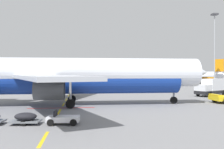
{
  "coord_description": "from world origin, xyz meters",
  "views": [
    {
      "loc": [
        20.44,
        -9.0,
        4.26
      ],
      "look_at": [
        24.49,
        24.73,
        4.02
      ],
      "focal_mm": 40.54,
      "sensor_mm": 36.0,
      "label": 1
    }
  ],
  "objects_px": {
    "catering_truck": "(212,87)",
    "baggage_train": "(26,118)",
    "airliner_foreground": "(82,75)",
    "airliner_far_center": "(196,76)",
    "apron_light_mast_far": "(215,41)"
  },
  "relations": [
    {
      "from": "catering_truck",
      "to": "baggage_train",
      "type": "xyz_separation_m",
      "value": [
        -28.35,
        -22.46,
        -1.12
      ]
    },
    {
      "from": "airliner_foreground",
      "to": "airliner_far_center",
      "type": "distance_m",
      "value": 76.73
    },
    {
      "from": "catering_truck",
      "to": "airliner_foreground",
      "type": "bearing_deg",
      "value": -155.89
    },
    {
      "from": "catering_truck",
      "to": "baggage_train",
      "type": "bearing_deg",
      "value": -141.61
    },
    {
      "from": "airliner_foreground",
      "to": "baggage_train",
      "type": "xyz_separation_m",
      "value": [
        -4.61,
        -11.84,
        -3.42
      ]
    },
    {
      "from": "airliner_far_center",
      "to": "catering_truck",
      "type": "height_order",
      "value": "airliner_far_center"
    },
    {
      "from": "catering_truck",
      "to": "baggage_train",
      "type": "distance_m",
      "value": 36.19
    },
    {
      "from": "airliner_foreground",
      "to": "apron_light_mast_far",
      "type": "distance_m",
      "value": 60.08
    },
    {
      "from": "airliner_far_center",
      "to": "apron_light_mast_far",
      "type": "xyz_separation_m",
      "value": [
        -3.23,
        -20.21,
        11.43
      ]
    },
    {
      "from": "airliner_far_center",
      "to": "baggage_train",
      "type": "bearing_deg",
      "value": -123.72
    },
    {
      "from": "airliner_far_center",
      "to": "baggage_train",
      "type": "relative_size",
      "value": 2.86
    },
    {
      "from": "airliner_far_center",
      "to": "apron_light_mast_far",
      "type": "relative_size",
      "value": 1.08
    },
    {
      "from": "airliner_far_center",
      "to": "baggage_train",
      "type": "xyz_separation_m",
      "value": [
        -49.45,
        -74.09,
        -2.46
      ]
    },
    {
      "from": "apron_light_mast_far",
      "to": "airliner_foreground",
      "type": "bearing_deg",
      "value": -134.71
    },
    {
      "from": "baggage_train",
      "to": "apron_light_mast_far",
      "type": "bearing_deg",
      "value": 49.38
    }
  ]
}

